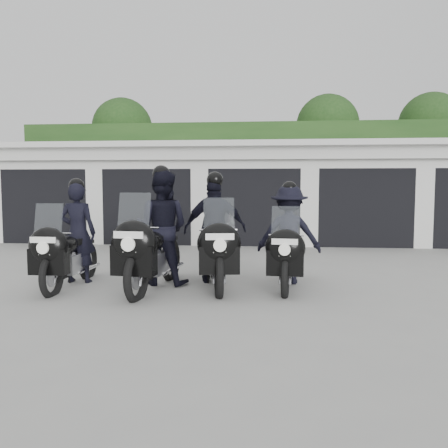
# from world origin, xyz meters

# --- Properties ---
(ground) EXTENTS (80.00, 80.00, 0.00)m
(ground) POSITION_xyz_m (0.00, 0.00, 0.00)
(ground) COLOR gray
(ground) RESTS_ON ground
(garage_block) EXTENTS (16.40, 6.80, 2.96)m
(garage_block) POSITION_xyz_m (-0.00, 8.06, 1.42)
(garage_block) COLOR silver
(garage_block) RESTS_ON ground
(background_vegetation) EXTENTS (20.00, 3.90, 5.80)m
(background_vegetation) POSITION_xyz_m (0.37, 12.92, 2.77)
(background_vegetation) COLOR #1C3D16
(background_vegetation) RESTS_ON ground
(police_bike_a) EXTENTS (0.66, 2.21, 1.92)m
(police_bike_a) POSITION_xyz_m (-2.96, -0.15, 0.76)
(police_bike_a) COLOR black
(police_bike_a) RESTS_ON ground
(police_bike_b) EXTENTS (1.05, 2.47, 2.15)m
(police_bike_b) POSITION_xyz_m (-1.45, -0.09, 0.91)
(police_bike_b) COLOR black
(police_bike_b) RESTS_ON ground
(police_bike_c) EXTENTS (1.20, 2.33, 2.04)m
(police_bike_c) POSITION_xyz_m (-0.48, 0.21, 0.87)
(police_bike_c) COLOR black
(police_bike_c) RESTS_ON ground
(police_bike_d) EXTENTS (1.17, 2.15, 1.87)m
(police_bike_d) POSITION_xyz_m (0.78, 0.28, 0.80)
(police_bike_d) COLOR black
(police_bike_d) RESTS_ON ground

